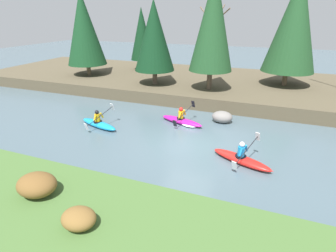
% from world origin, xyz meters
% --- Properties ---
extents(ground_plane, '(90.00, 90.00, 0.00)m').
position_xyz_m(ground_plane, '(0.00, 0.00, 0.00)').
color(ground_plane, '#4C606B').
extents(riverbank_far, '(44.00, 11.60, 0.89)m').
position_xyz_m(riverbank_far, '(0.00, 10.71, 0.44)').
color(riverbank_far, brown).
rests_on(riverbank_far, ground).
extents(conifer_tree_far_left, '(3.37, 3.37, 6.96)m').
position_xyz_m(conifer_tree_far_left, '(-12.06, 8.50, 4.83)').
color(conifer_tree_far_left, '#7A664C').
rests_on(conifer_tree_far_left, riverbank_far).
extents(conifer_tree_left, '(2.26, 2.26, 5.71)m').
position_xyz_m(conifer_tree_left, '(-8.46, 12.32, 4.22)').
color(conifer_tree_left, '#7A664C').
rests_on(conifer_tree_left, riverbank_far).
extents(conifer_tree_mid_left, '(3.03, 3.03, 6.11)m').
position_xyz_m(conifer_tree_mid_left, '(-5.08, 7.47, 4.47)').
color(conifer_tree_mid_left, brown).
rests_on(conifer_tree_mid_left, riverbank_far).
extents(conifer_tree_centre, '(3.02, 3.02, 7.81)m').
position_xyz_m(conifer_tree_centre, '(-0.73, 7.34, 5.47)').
color(conifer_tree_centre, brown).
rests_on(conifer_tree_centre, riverbank_far).
extents(conifer_tree_mid_right, '(3.80, 3.80, 7.95)m').
position_xyz_m(conifer_tree_mid_right, '(4.44, 10.59, 5.39)').
color(conifer_tree_mid_right, brown).
rests_on(conifer_tree_mid_right, riverbank_far).
extents(bare_tree_upstream, '(3.27, 3.23, 5.91)m').
position_xyz_m(bare_tree_upstream, '(-2.01, 13.66, 3.67)').
color(bare_tree_upstream, brown).
rests_on(bare_tree_upstream, riverbank_far).
extents(shrub_clump_nearest, '(1.30, 1.08, 0.70)m').
position_xyz_m(shrub_clump_nearest, '(-3.20, -6.25, 0.97)').
color(shrub_clump_nearest, brown).
rests_on(shrub_clump_nearest, riverbank_near).
extents(shrub_clump_second, '(0.98, 0.82, 0.53)m').
position_xyz_m(shrub_clump_second, '(-1.07, -6.93, 0.89)').
color(shrub_clump_second, brown).
rests_on(shrub_clump_second, riverbank_near).
extents(kayaker_lead, '(2.73, 1.98, 1.20)m').
position_xyz_m(kayaker_lead, '(2.61, -0.94, 0.22)').
color(kayaker_lead, red).
rests_on(kayaker_lead, ground).
extents(kayaker_middle, '(2.77, 2.04, 1.20)m').
position_xyz_m(kayaker_middle, '(-1.09, 2.35, 0.20)').
color(kayaker_middle, '#C61999').
rests_on(kayaker_middle, ground).
extents(kayaker_trailing, '(2.77, 2.04, 1.20)m').
position_xyz_m(kayaker_trailing, '(-5.43, 0.23, 0.22)').
color(kayaker_trailing, '#1993D6').
rests_on(kayaker_trailing, ground).
extents(boulder_midstream, '(1.20, 0.94, 0.68)m').
position_xyz_m(boulder_midstream, '(0.98, 3.46, 0.34)').
color(boulder_midstream, gray).
rests_on(boulder_midstream, ground).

